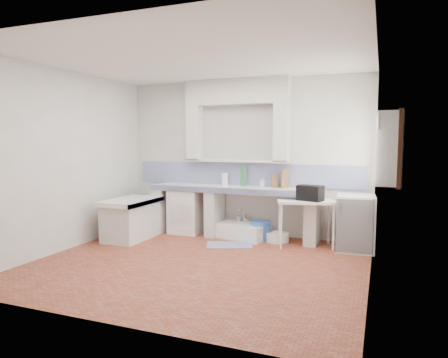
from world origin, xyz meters
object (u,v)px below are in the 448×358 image
(stove, at_px, (187,211))
(side_table, at_px, (306,223))
(fridge, at_px, (356,223))
(sink, at_px, (241,231))

(stove, xyz_separation_m, side_table, (2.24, -0.22, -0.02))
(stove, relative_size, side_table, 0.88)
(stove, xyz_separation_m, fridge, (3.01, -0.17, 0.03))
(stove, distance_m, sink, 1.11)
(fridge, bearing_deg, sink, 172.40)
(sink, xyz_separation_m, side_table, (1.17, -0.17, 0.26))
(stove, height_order, sink, stove)
(stove, relative_size, fridge, 0.92)
(side_table, distance_m, fridge, 0.77)
(side_table, height_order, fridge, fridge)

